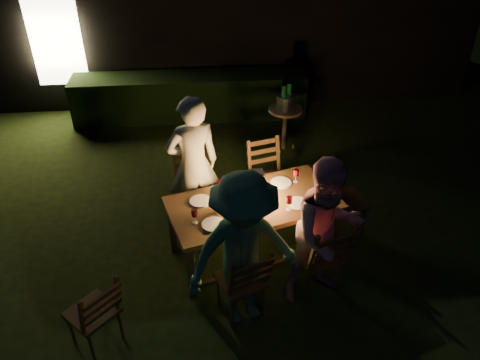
{
  "coord_description": "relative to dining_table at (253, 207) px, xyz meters",
  "views": [
    {
      "loc": [
        -0.33,
        -4.28,
        3.92
      ],
      "look_at": [
        0.09,
        0.15,
        0.92
      ],
      "focal_mm": 35.0,
      "sensor_mm": 36.0,
      "label": 1
    }
  ],
  "objects": [
    {
      "name": "dining_table",
      "position": [
        0.0,
        0.0,
        0.0
      ],
      "size": [
        2.08,
        1.43,
        0.79
      ],
      "rotation": [
        0.0,
        0.0,
        0.28
      ],
      "color": "#462817",
      "rests_on": "ground"
    },
    {
      "name": "chair_near_left",
      "position": [
        -0.21,
        -0.87,
        -0.41
      ],
      "size": [
        0.58,
        0.6,
        0.98
      ],
      "rotation": [
        0.0,
        0.0,
        0.37
      ],
      "color": "#462817",
      "rests_on": "ground"
    },
    {
      "name": "chair_near_right",
      "position": [
        0.65,
        -0.61,
        -0.39
      ],
      "size": [
        0.59,
        0.62,
        1.05
      ],
      "rotation": [
        0.0,
        0.0,
        0.28
      ],
      "color": "#462817",
      "rests_on": "ground"
    },
    {
      "name": "chair_far_left",
      "position": [
        -0.65,
        0.61,
        -0.39
      ],
      "size": [
        0.56,
        0.59,
        1.05
      ],
      "rotation": [
        0.0,
        0.0,
        3.34
      ],
      "color": "#462817",
      "rests_on": "ground"
    },
    {
      "name": "chair_far_right",
      "position": [
        0.31,
        0.89,
        -0.4
      ],
      "size": [
        0.57,
        0.59,
        1.02
      ],
      "rotation": [
        0.0,
        0.0,
        3.41
      ],
      "color": "#462817",
      "rests_on": "ground"
    },
    {
      "name": "chair_end",
      "position": [
        1.18,
        0.35,
        -0.4
      ],
      "size": [
        0.57,
        0.54,
        1.04
      ],
      "rotation": [
        0.0,
        0.0,
        -1.4
      ],
      "color": "#462817",
      "rests_on": "ground"
    },
    {
      "name": "chair_spare",
      "position": [
        -1.64,
        -1.12,
        -0.43
      ],
      "size": [
        0.61,
        0.61,
        0.93
      ],
      "rotation": [
        0.0,
        0.0,
        0.79
      ],
      "color": "#462817",
      "rests_on": "ground"
    },
    {
      "name": "person_house_side",
      "position": [
        -0.66,
        0.66,
        0.19
      ],
      "size": [
        0.75,
        0.6,
        1.8
      ],
      "primitive_type": "imported",
      "rotation": [
        0.0,
        0.0,
        3.43
      ],
      "color": "silver",
      "rests_on": "ground"
    },
    {
      "name": "person_opp_right",
      "position": [
        0.66,
        -0.66,
        0.14
      ],
      "size": [
        0.97,
        0.84,
        1.69
      ],
      "primitive_type": "imported",
      "rotation": [
        0.0,
        0.0,
        0.28
      ],
      "color": "#CE8EA1",
      "rests_on": "ground"
    },
    {
      "name": "person_opp_left",
      "position": [
        -0.2,
        -0.91,
        0.17
      ],
      "size": [
        1.27,
        0.94,
        1.75
      ],
      "primitive_type": "imported",
      "rotation": [
        0.0,
        0.0,
        0.28
      ],
      "color": "#3A7456",
      "rests_on": "ground"
    },
    {
      "name": "lantern",
      "position": [
        0.03,
        0.06,
        0.24
      ],
      "size": [
        0.16,
        0.16,
        0.35
      ],
      "color": "white",
      "rests_on": "dining_table"
    },
    {
      "name": "plate_far_left",
      "position": [
        -0.59,
        0.06,
        0.09
      ],
      "size": [
        0.25,
        0.25,
        0.01
      ],
      "primitive_type": "cylinder",
      "color": "white",
      "rests_on": "dining_table"
    },
    {
      "name": "plate_near_left",
      "position": [
        -0.47,
        -0.37,
        0.09
      ],
      "size": [
        0.25,
        0.25,
        0.01
      ],
      "primitive_type": "cylinder",
      "color": "white",
      "rests_on": "dining_table"
    },
    {
      "name": "plate_far_right",
      "position": [
        0.37,
        0.34,
        0.09
      ],
      "size": [
        0.25,
        0.25,
        0.01
      ],
      "primitive_type": "cylinder",
      "color": "white",
      "rests_on": "dining_table"
    },
    {
      "name": "plate_near_right",
      "position": [
        0.49,
        -0.08,
        0.09
      ],
      "size": [
        0.25,
        0.25,
        0.01
      ],
      "primitive_type": "cylinder",
      "color": "white",
      "rests_on": "dining_table"
    },
    {
      "name": "wineglass_a",
      "position": [
        -0.37,
        0.18,
        0.17
      ],
      "size": [
        0.06,
        0.06,
        0.18
      ],
      "primitive_type": null,
      "color": "#59070F",
      "rests_on": "dining_table"
    },
    {
      "name": "wineglass_b",
      "position": [
        -0.66,
        -0.32,
        0.17
      ],
      "size": [
        0.06,
        0.06,
        0.18
      ],
      "primitive_type": null,
      "color": "#59070F",
      "rests_on": "dining_table"
    },
    {
      "name": "wineglass_c",
      "position": [
        0.37,
        -0.18,
        0.17
      ],
      "size": [
        0.06,
        0.06,
        0.18
      ],
      "primitive_type": null,
      "color": "#59070F",
      "rests_on": "dining_table"
    },
    {
      "name": "wineglass_d",
      "position": [
        0.54,
        0.35,
        0.17
      ],
      "size": [
        0.06,
        0.06,
        0.18
      ],
      "primitive_type": null,
      "color": "#59070F",
      "rests_on": "dining_table"
    },
    {
      "name": "wineglass_e",
      "position": [
        -0.01,
        -0.32,
        0.17
      ],
      "size": [
        0.06,
        0.06,
        0.18
      ],
      "primitive_type": null,
      "color": "silver",
      "rests_on": "dining_table"
    },
    {
      "name": "bottle_table",
      "position": [
        -0.24,
        -0.07,
        0.22
      ],
      "size": [
        0.07,
        0.07,
        0.28
      ],
      "primitive_type": "cylinder",
      "color": "#0F471E",
      "rests_on": "dining_table"
    },
    {
      "name": "napkin_left",
      "position": [
        -0.05,
        -0.35,
        0.08
      ],
      "size": [
        0.18,
        0.14,
        0.01
      ],
      "primitive_type": "cube",
      "color": "red",
      "rests_on": "dining_table"
    },
    {
      "name": "napkin_right",
      "position": [
        0.61,
        -0.13,
        0.08
      ],
      "size": [
        0.18,
        0.14,
        0.01
      ],
      "primitive_type": "cube",
      "color": "red",
      "rests_on": "dining_table"
    },
    {
      "name": "phone",
      "position": [
        -0.51,
        -0.46,
        0.08
      ],
      "size": [
        0.14,
        0.07,
        0.01
      ],
      "primitive_type": "cube",
      "color": "black",
      "rests_on": "dining_table"
    },
    {
      "name": "side_table",
      "position": [
        0.8,
        2.48,
        -0.06
      ],
      "size": [
        0.54,
        0.54,
        0.73
      ],
      "color": "olive",
      "rests_on": "ground"
    },
    {
      "name": "ice_bucket",
      "position": [
        0.8,
        2.48,
        0.13
      ],
      "size": [
        0.3,
        0.3,
        0.22
      ],
      "primitive_type": "cylinder",
      "color": "#A5A8AD",
      "rests_on": "side_table"
    },
    {
      "name": "bottle_bucket_a",
      "position": [
        0.75,
        2.44,
        0.18
      ],
      "size": [
        0.07,
        0.07,
        0.32
      ],
      "primitive_type": "cylinder",
      "color": "#0F471E",
      "rests_on": "side_table"
    },
    {
      "name": "bottle_bucket_b",
      "position": [
        0.85,
        2.52,
        0.18
      ],
      "size": [
        0.07,
        0.07,
        0.32
      ],
      "primitive_type": "cylinder",
      "color": "#0F471E",
      "rests_on": "side_table"
    }
  ]
}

